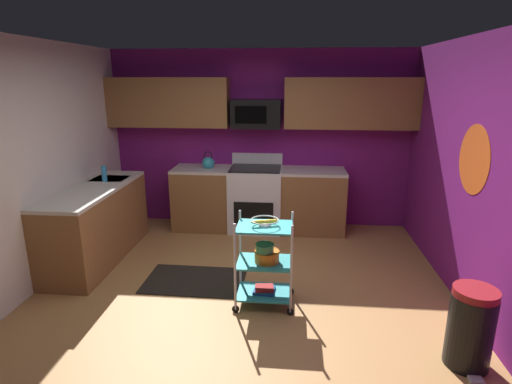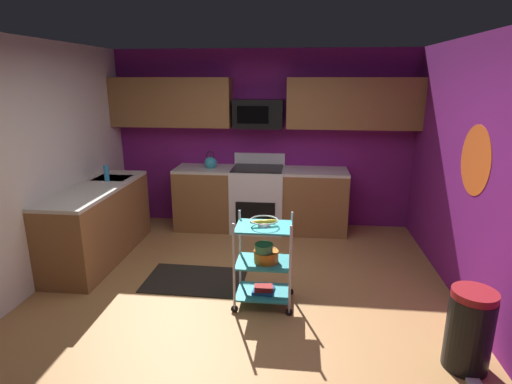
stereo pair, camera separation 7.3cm
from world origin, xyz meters
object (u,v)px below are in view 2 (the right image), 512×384
at_px(mixing_bowl_large, 266,256).
at_px(oven_range, 258,198).
at_px(fruit_bowl, 264,221).
at_px(trash_can, 469,330).
at_px(microwave, 258,114).
at_px(rolling_cart, 264,262).
at_px(mixing_bowl_small, 264,248).
at_px(kettle, 211,163).
at_px(dish_soap_bottle, 106,173).
at_px(book_stack, 264,289).

bearing_deg(mixing_bowl_large, oven_range, 98.24).
height_order(fruit_bowl, trash_can, fruit_bowl).
relative_size(microwave, rolling_cart, 0.77).
relative_size(mixing_bowl_small, kettle, 0.69).
relative_size(fruit_bowl, mixing_bowl_large, 1.08).
bearing_deg(oven_range, mixing_bowl_small, -82.38).
distance_m(oven_range, dish_soap_bottle, 2.13).
bearing_deg(dish_soap_bottle, book_stack, -29.40).
height_order(rolling_cart, mixing_bowl_large, rolling_cart).
distance_m(microwave, mixing_bowl_small, 2.51).
height_order(fruit_bowl, book_stack, fruit_bowl).
xyz_separation_m(microwave, trash_can, (1.94, -2.98, -1.37)).
distance_m(rolling_cart, fruit_bowl, 0.42).
xyz_separation_m(rolling_cart, kettle, (-0.98, 2.11, 0.54)).
bearing_deg(microwave, oven_range, -89.74).
bearing_deg(fruit_bowl, microwave, 97.26).
xyz_separation_m(book_stack, kettle, (-0.98, 2.11, 0.84)).
height_order(oven_range, dish_soap_bottle, dish_soap_bottle).
bearing_deg(book_stack, rolling_cart, 176.42).
relative_size(oven_range, mixing_bowl_large, 4.37).
xyz_separation_m(mixing_bowl_large, dish_soap_bottle, (-2.16, 1.20, 0.50)).
bearing_deg(kettle, mixing_bowl_large, -64.66).
xyz_separation_m(kettle, dish_soap_bottle, (-1.16, -0.91, 0.02)).
bearing_deg(trash_can, kettle, 132.51).
distance_m(oven_range, trash_can, 3.48).
height_order(kettle, dish_soap_bottle, kettle).
bearing_deg(rolling_cart, fruit_bowl, 169.38).
distance_m(oven_range, mixing_bowl_large, 2.14).
bearing_deg(book_stack, dish_soap_bottle, 150.60).
distance_m(oven_range, mixing_bowl_small, 2.17).
xyz_separation_m(oven_range, kettle, (-0.69, -0.00, 0.52)).
distance_m(rolling_cart, trash_can, 1.83).
relative_size(mixing_bowl_small, trash_can, 0.28).
distance_m(rolling_cart, book_stack, 0.30).
xyz_separation_m(oven_range, fruit_bowl, (0.28, -2.11, 0.40)).
relative_size(oven_range, dish_soap_bottle, 5.50).
height_order(fruit_bowl, mixing_bowl_small, fruit_bowl).
distance_m(mixing_bowl_large, trash_can, 1.82).
xyz_separation_m(rolling_cart, book_stack, (0.00, -0.00, -0.30)).
distance_m(kettle, trash_can, 3.96).
relative_size(rolling_cart, trash_can, 1.39).
xyz_separation_m(oven_range, mixing_bowl_small, (0.29, -2.14, 0.14)).
bearing_deg(dish_soap_bottle, mixing_bowl_small, -29.92).
bearing_deg(microwave, fruit_bowl, -82.74).
bearing_deg(oven_range, trash_can, -56.00).
height_order(rolling_cart, dish_soap_bottle, dish_soap_bottle).
distance_m(rolling_cart, mixing_bowl_large, 0.07).
bearing_deg(rolling_cart, trash_can, -24.71).
height_order(mixing_bowl_large, book_stack, mixing_bowl_large).
bearing_deg(microwave, mixing_bowl_small, -82.72).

